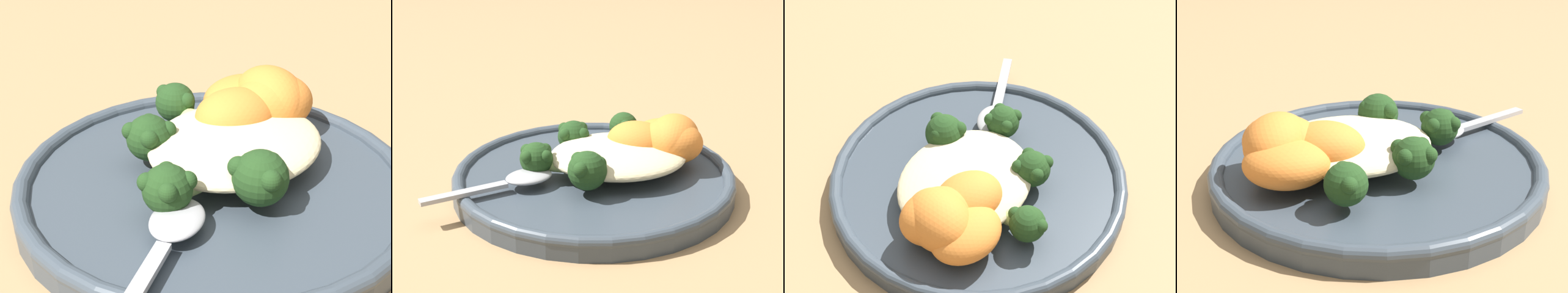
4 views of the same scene
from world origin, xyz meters
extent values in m
plane|color=#9E7A51|center=(0.00, 0.00, 0.00)|extent=(4.00, 4.00, 0.00)
cylinder|color=#38424C|center=(0.00, 0.01, 0.01)|extent=(0.27, 0.27, 0.02)
torus|color=#38424C|center=(0.00, 0.01, 0.02)|extent=(0.27, 0.27, 0.01)
ellipsoid|color=beige|center=(-0.02, 0.01, 0.03)|extent=(0.13, 0.11, 0.02)
ellipsoid|color=#9EBC66|center=(-0.03, -0.01, 0.03)|extent=(0.03, 0.09, 0.02)
sphere|color=#1E3D19|center=(-0.04, -0.06, 0.04)|extent=(0.03, 0.03, 0.03)
sphere|color=#1E3D19|center=(-0.04, -0.05, 0.04)|extent=(0.01, 0.01, 0.01)
sphere|color=#1E3D19|center=(-0.04, -0.07, 0.04)|extent=(0.01, 0.01, 0.01)
ellipsoid|color=#9EBC66|center=(-0.01, 0.00, 0.03)|extent=(0.06, 0.07, 0.02)
sphere|color=#1E3D19|center=(0.02, -0.03, 0.04)|extent=(0.03, 0.03, 0.03)
sphere|color=#1E3D19|center=(0.02, -0.02, 0.04)|extent=(0.01, 0.01, 0.01)
sphere|color=#1E3D19|center=(0.01, -0.02, 0.04)|extent=(0.01, 0.01, 0.01)
sphere|color=#1E3D19|center=(0.01, -0.04, 0.04)|extent=(0.01, 0.01, 0.01)
sphere|color=#1E3D19|center=(0.02, -0.04, 0.04)|extent=(0.01, 0.01, 0.01)
ellipsoid|color=#9EBC66|center=(0.01, 0.02, 0.03)|extent=(0.09, 0.02, 0.02)
sphere|color=#1E3D19|center=(0.05, 0.02, 0.04)|extent=(0.03, 0.03, 0.03)
sphere|color=#1E3D19|center=(0.06, 0.03, 0.04)|extent=(0.01, 0.01, 0.01)
sphere|color=#1E3D19|center=(0.05, 0.03, 0.04)|extent=(0.01, 0.01, 0.01)
sphere|color=#1E3D19|center=(0.05, 0.01, 0.04)|extent=(0.01, 0.01, 0.01)
sphere|color=#1E3D19|center=(0.06, 0.01, 0.04)|extent=(0.01, 0.01, 0.01)
ellipsoid|color=#9EBC66|center=(-0.01, 0.04, 0.03)|extent=(0.06, 0.05, 0.01)
sphere|color=#1E3D19|center=(0.01, 0.06, 0.04)|extent=(0.04, 0.04, 0.04)
sphere|color=#1E3D19|center=(0.02, 0.07, 0.05)|extent=(0.01, 0.01, 0.01)
sphere|color=#1E3D19|center=(0.00, 0.06, 0.05)|extent=(0.01, 0.01, 0.01)
sphere|color=#1E3D19|center=(0.02, 0.05, 0.05)|extent=(0.01, 0.01, 0.01)
ellipsoid|color=orange|center=(-0.05, -0.01, 0.04)|extent=(0.07, 0.07, 0.04)
ellipsoid|color=orange|center=(-0.08, -0.02, 0.04)|extent=(0.07, 0.06, 0.03)
ellipsoid|color=orange|center=(-0.08, 0.01, 0.04)|extent=(0.08, 0.07, 0.04)
ellipsoid|color=orange|center=(-0.08, 0.00, 0.05)|extent=(0.07, 0.08, 0.05)
cube|color=#A3A3A8|center=(0.12, 0.06, 0.02)|extent=(0.08, 0.04, 0.00)
ellipsoid|color=#A3A3A8|center=(0.06, 0.04, 0.03)|extent=(0.05, 0.05, 0.01)
camera|label=1|loc=(0.29, 0.25, 0.25)|focal=60.00mm
camera|label=2|loc=(0.06, 0.58, 0.27)|focal=60.00mm
camera|label=3|loc=(-0.34, -0.20, 0.45)|focal=60.00mm
camera|label=4|loc=(-0.09, -0.37, 0.21)|focal=50.00mm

